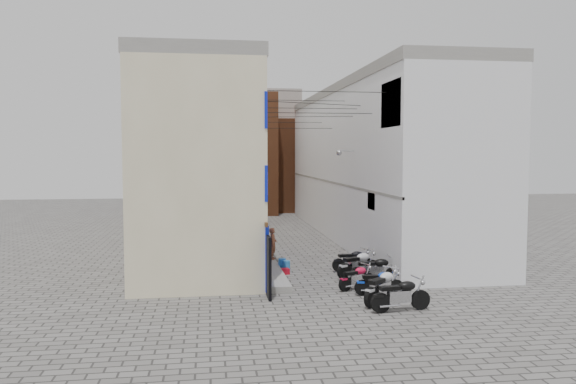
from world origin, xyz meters
name	(u,v)px	position (x,y,z in m)	size (l,w,h in m)	color
ground	(336,292)	(0.00, 0.00, 0.00)	(90.00, 90.00, 0.00)	#595754
plinth	(252,237)	(-2.05, 13.00, 0.12)	(0.90, 26.00, 0.25)	gray
building_left	(201,163)	(-4.98, 12.95, 4.50)	(5.10, 27.00, 9.00)	beige
building_right	(369,163)	(5.00, 13.00, 4.51)	(5.94, 26.00, 9.00)	white
building_far_brick_left	(239,154)	(-2.00, 28.00, 5.00)	(6.00, 6.00, 10.00)	brown
building_far_brick_right	(294,165)	(3.00, 30.00, 4.00)	(5.00, 6.00, 8.00)	brown
building_far_concrete	(257,149)	(0.00, 34.00, 5.50)	(8.00, 5.00, 11.00)	gray
far_shopfront	(266,201)	(0.00, 25.20, 1.20)	(2.00, 0.30, 2.40)	black
overhead_wires	(302,112)	(0.00, 7.64, 7.12)	(5.80, 13.02, 1.32)	black
motorcycle_a	(401,293)	(1.50, -2.77, 0.60)	(0.65, 2.06, 1.19)	black
motorcycle_b	(383,285)	(1.24, -1.72, 0.63)	(0.69, 2.17, 1.26)	silver
motorcycle_c	(380,281)	(1.44, -0.72, 0.52)	(0.57, 1.79, 1.04)	blue
motorcycle_d	(357,276)	(0.88, 0.30, 0.50)	(0.54, 1.71, 0.99)	red
motorcycle_e	(376,268)	(1.88, 1.18, 0.59)	(0.64, 2.02, 1.17)	black
motorcycle_f	(359,263)	(1.46, 2.16, 0.61)	(0.67, 2.11, 1.22)	silver
motorcycle_g	(353,259)	(1.54, 3.46, 0.53)	(0.57, 1.82, 1.05)	black
person_a	(273,244)	(-1.70, 5.35, 0.97)	(0.52, 0.34, 1.44)	brown
person_b	(260,244)	(-2.35, 4.80, 1.03)	(0.76, 0.59, 1.57)	#34344E
water_jug_near	(286,266)	(-1.31, 3.67, 0.25)	(0.31, 0.31, 0.49)	#287FCB
water_jug_far	(282,264)	(-1.45, 4.02, 0.26)	(0.33, 0.33, 0.52)	blue
red_crate	(284,271)	(-1.46, 3.25, 0.12)	(0.39, 0.29, 0.24)	red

